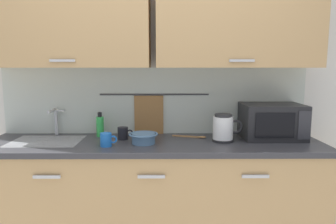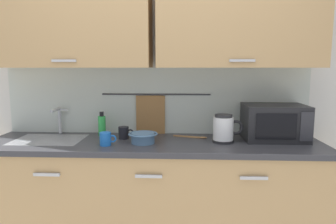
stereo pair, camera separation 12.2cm
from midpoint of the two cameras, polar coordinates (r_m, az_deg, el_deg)
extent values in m
cube|color=tan|center=(2.48, -4.17, -16.11)|extent=(2.50, 0.60, 0.86)
cube|color=#B7B7BC|center=(2.23, -23.07, -11.02)|extent=(0.18, 0.02, 0.02)
cube|color=#B7B7BC|center=(2.07, -4.84, -11.86)|extent=(0.18, 0.02, 0.02)
cube|color=#B7B7BC|center=(2.13, 14.31, -11.51)|extent=(0.18, 0.02, 0.02)
cube|color=#333338|center=(2.33, -4.29, -5.97)|extent=(2.53, 0.63, 0.04)
cube|color=#9EA0A5|center=(2.54, -22.91, -5.98)|extent=(0.52, 0.38, 0.09)
cube|color=silver|center=(2.59, -3.88, 3.80)|extent=(3.70, 0.06, 2.50)
cube|color=beige|center=(2.56, -3.91, 2.06)|extent=(2.50, 0.01, 0.55)
cube|color=tan|center=(2.54, -19.40, 15.71)|extent=(1.22, 0.33, 0.70)
cube|color=#B7B7BC|center=(2.35, -20.44, 8.93)|extent=(0.18, 0.01, 0.02)
cube|color=tan|center=(2.46, 11.34, 16.27)|extent=(1.22, 0.33, 0.70)
cube|color=#B7B7BC|center=(2.26, 12.03, 9.31)|extent=(0.18, 0.01, 0.02)
cylinder|color=#333338|center=(2.55, -4.03, 3.26)|extent=(0.90, 0.01, 0.01)
cube|color=olive|center=(2.57, -4.93, -0.75)|extent=(0.24, 0.02, 0.34)
cylinder|color=#B2B5BA|center=(2.72, -21.26, -1.65)|extent=(0.03, 0.03, 0.22)
cylinder|color=#B2B5BA|center=(2.63, -21.99, 0.20)|extent=(0.02, 0.16, 0.02)
cube|color=#B2B5BA|center=(2.69, -20.56, 0.24)|extent=(0.07, 0.02, 0.01)
cube|color=black|center=(2.52, 17.38, -1.64)|extent=(0.46, 0.34, 0.27)
cube|color=black|center=(2.34, 17.85, -2.38)|extent=(0.29, 0.01, 0.18)
cube|color=#2D2D33|center=(2.42, 22.68, -2.30)|extent=(0.09, 0.01, 0.21)
cylinder|color=black|center=(2.35, 8.63, -5.18)|extent=(0.16, 0.16, 0.02)
cylinder|color=white|center=(2.33, 8.68, -2.93)|extent=(0.15, 0.15, 0.17)
cylinder|color=#262628|center=(2.31, 8.73, -0.62)|extent=(0.13, 0.13, 0.02)
torus|color=black|center=(2.34, 10.93, -2.71)|extent=(0.11, 0.02, 0.11)
cylinder|color=green|center=(2.54, -13.83, -2.65)|extent=(0.06, 0.06, 0.16)
cylinder|color=black|center=(2.53, -13.91, -0.47)|extent=(0.03, 0.03, 0.04)
cylinder|color=black|center=(2.41, -9.82, -3.92)|extent=(0.08, 0.08, 0.09)
torus|color=black|center=(2.40, -8.59, -3.89)|extent=(0.06, 0.01, 0.06)
cylinder|color=#4C7093|center=(2.26, -6.12, -4.90)|extent=(0.17, 0.17, 0.07)
torus|color=#4C7093|center=(2.26, -6.14, -4.13)|extent=(0.21, 0.21, 0.01)
cylinder|color=blue|center=(2.23, -13.00, -5.03)|extent=(0.08, 0.08, 0.09)
torus|color=blue|center=(2.22, -11.69, -5.01)|extent=(0.06, 0.01, 0.06)
cube|color=#9E7042|center=(2.47, 1.90, -4.53)|extent=(0.22, 0.08, 0.01)
ellipsoid|color=#9E7042|center=(2.44, 4.99, -4.66)|extent=(0.07, 0.06, 0.01)
camera|label=1|loc=(0.06, -91.52, -0.22)|focal=32.86mm
camera|label=2|loc=(0.06, 88.48, 0.22)|focal=32.86mm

